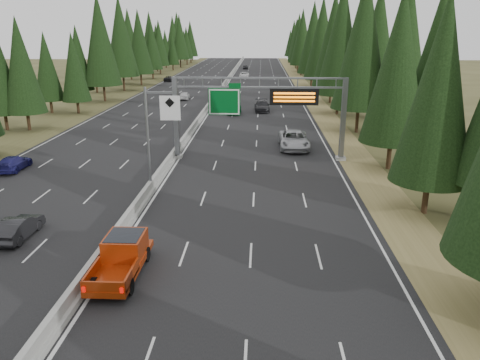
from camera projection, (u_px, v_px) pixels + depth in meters
name	position (u px, v px, depth m)	size (l,w,h in m)	color
road	(217.00, 97.00, 88.68)	(32.00, 260.00, 0.08)	black
shoulder_right	(311.00, 97.00, 87.91)	(3.60, 260.00, 0.06)	olive
shoulder_left	(124.00, 96.00, 89.45)	(3.60, 260.00, 0.06)	#413F1E
median_barrier	(217.00, 95.00, 88.56)	(0.70, 260.00, 0.85)	gray
sign_gantry	(266.00, 106.00, 43.77)	(16.75, 0.98, 7.80)	slate
hov_sign_pole	(155.00, 133.00, 34.87)	(2.80, 0.50, 8.00)	slate
tree_row_right	(345.00, 46.00, 75.41)	(11.79, 245.60, 18.76)	black
tree_row_left	(98.00, 47.00, 86.10)	(12.02, 240.84, 18.87)	black
silver_minivan	(294.00, 140.00, 49.33)	(3.01, 6.54, 1.82)	#A7A7AC
red_pickup	(123.00, 253.00, 23.93)	(2.03, 5.68, 1.85)	black
car_ahead_green	(234.00, 109.00, 69.93)	(1.83, 4.54, 1.55)	#125231
car_ahead_dkred	(285.00, 94.00, 86.31)	(1.59, 4.57, 1.51)	#5D0D16
car_ahead_dkgrey	(262.00, 106.00, 72.13)	(2.24, 5.51, 1.60)	black
car_ahead_white	(244.00, 75.00, 123.25)	(2.40, 5.22, 1.45)	silver
car_ahead_far	(245.00, 67.00, 151.36)	(1.57, 3.90, 1.33)	black
car_onc_near	(19.00, 227.00, 27.99)	(1.40, 4.02, 1.32)	black
car_onc_blue	(14.00, 163.00, 41.64)	(1.81, 4.45, 1.29)	navy
car_onc_white	(184.00, 96.00, 84.40)	(1.66, 4.13, 1.41)	silver
car_onc_far	(169.00, 78.00, 115.33)	(2.12, 4.59, 1.28)	black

